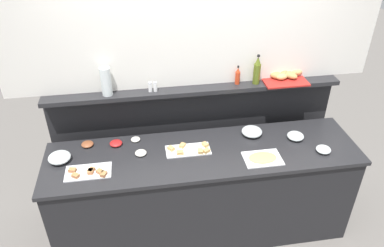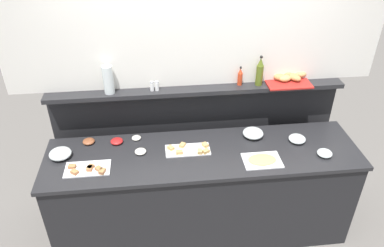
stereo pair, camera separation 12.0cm
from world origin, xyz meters
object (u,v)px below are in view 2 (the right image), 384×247
at_px(condiment_bowl_cream, 117,141).
at_px(condiment_bowl_dark, 140,151).
at_px(condiment_bowl_red, 136,138).
at_px(sandwich_platter_front, 88,169).
at_px(pepper_shaker, 157,86).
at_px(glass_bowl_large, 297,139).
at_px(olive_oil_bottle, 260,72).
at_px(sandwich_platter_side, 189,150).
at_px(glass_bowl_medium, 60,154).
at_px(glass_bowl_extra, 253,133).
at_px(salt_shaker, 152,86).
at_px(water_carafe, 108,80).
at_px(condiment_bowl_teal, 89,141).
at_px(cold_cuts_platter, 262,160).
at_px(hot_sauce_bottle, 240,77).
at_px(bread_basket, 289,78).
at_px(glass_bowl_small, 325,153).

relative_size(condiment_bowl_cream, condiment_bowl_dark, 1.12).
bearing_deg(condiment_bowl_red, sandwich_platter_front, -134.94).
bearing_deg(pepper_shaker, condiment_bowl_dark, -113.75).
distance_m(condiment_bowl_cream, pepper_shaker, 0.60).
xyz_separation_m(glass_bowl_large, olive_oil_bottle, (-0.28, 0.38, 0.48)).
height_order(sandwich_platter_side, glass_bowl_medium, glass_bowl_medium).
relative_size(condiment_bowl_red, condiment_bowl_dark, 0.85).
distance_m(glass_bowl_extra, condiment_bowl_red, 1.04).
relative_size(condiment_bowl_red, olive_oil_bottle, 0.30).
xyz_separation_m(olive_oil_bottle, salt_shaker, (-0.96, -0.01, -0.08)).
relative_size(sandwich_platter_front, water_carafe, 1.43).
relative_size(condiment_bowl_teal, condiment_bowl_red, 1.27).
relative_size(cold_cuts_platter, pepper_shaker, 3.58).
xyz_separation_m(sandwich_platter_front, hot_sauce_bottle, (1.33, 0.59, 0.45)).
bearing_deg(condiment_bowl_dark, sandwich_platter_side, -1.64).
height_order(condiment_bowl_cream, bread_basket, bread_basket).
distance_m(sandwich_platter_side, glass_bowl_extra, 0.61).
bearing_deg(cold_cuts_platter, glass_bowl_large, 31.60).
distance_m(sandwich_platter_front, condiment_bowl_dark, 0.45).
bearing_deg(sandwich_platter_front, sandwich_platter_side, 11.12).
height_order(glass_bowl_large, bread_basket, bread_basket).
xyz_separation_m(glass_bowl_medium, water_carafe, (0.42, 0.38, 0.47)).
relative_size(glass_bowl_large, olive_oil_bottle, 0.54).
xyz_separation_m(glass_bowl_small, salt_shaker, (-1.40, 0.60, 0.40)).
bearing_deg(hot_sauce_bottle, sandwich_platter_side, -139.87).
xyz_separation_m(glass_bowl_medium, glass_bowl_extra, (1.66, 0.11, 0.00)).
height_order(glass_bowl_small, olive_oil_bottle, olive_oil_bottle).
height_order(glass_bowl_medium, condiment_bowl_teal, glass_bowl_medium).
distance_m(condiment_bowl_red, water_carafe, 0.56).
distance_m(condiment_bowl_cream, condiment_bowl_teal, 0.25).
xyz_separation_m(glass_bowl_medium, olive_oil_bottle, (1.75, 0.38, 0.47)).
xyz_separation_m(cold_cuts_platter, condiment_bowl_red, (-1.03, 0.42, 0.01)).
height_order(condiment_bowl_teal, olive_oil_bottle, olive_oil_bottle).
bearing_deg(condiment_bowl_cream, cold_cuts_platter, -17.88).
xyz_separation_m(sandwich_platter_front, olive_oil_bottle, (1.50, 0.57, 0.49)).
relative_size(cold_cuts_platter, condiment_bowl_red, 3.81).
distance_m(glass_bowl_medium, condiment_bowl_red, 0.65).
distance_m(sandwich_platter_front, cold_cuts_platter, 1.41).
xyz_separation_m(glass_bowl_large, glass_bowl_small, (0.16, -0.22, -0.00)).
xyz_separation_m(cold_cuts_platter, olive_oil_bottle, (0.09, 0.62, 0.50)).
distance_m(condiment_bowl_dark, pepper_shaker, 0.59).
bearing_deg(condiment_bowl_cream, condiment_bowl_dark, -39.24).
bearing_deg(sandwich_platter_front, glass_bowl_extra, 12.17).
xyz_separation_m(cold_cuts_platter, glass_bowl_small, (0.54, 0.01, 0.01)).
height_order(condiment_bowl_red, bread_basket, bread_basket).
bearing_deg(pepper_shaker, cold_cuts_platter, -36.72).
relative_size(sandwich_platter_side, glass_bowl_small, 3.02).
bearing_deg(condiment_bowl_dark, glass_bowl_extra, 7.52).
relative_size(salt_shaker, pepper_shaker, 1.00).
height_order(condiment_bowl_red, condiment_bowl_dark, condiment_bowl_dark).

